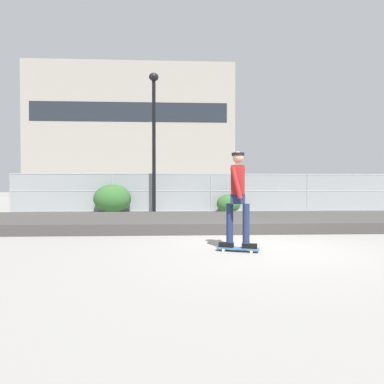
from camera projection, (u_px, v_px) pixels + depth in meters
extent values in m
plane|color=gray|center=(257.00, 248.00, 6.17)|extent=(120.00, 120.00, 0.00)
cube|color=#3D3A38|center=(229.00, 221.00, 9.66)|extent=(17.50, 3.83, 0.29)
cube|color=#2D608C|center=(238.00, 248.00, 5.80)|extent=(0.82, 0.43, 0.02)
cylinder|color=silver|center=(252.00, 250.00, 5.82)|extent=(0.06, 0.04, 0.05)
cylinder|color=silver|center=(251.00, 252.00, 5.65)|extent=(0.06, 0.04, 0.05)
cylinder|color=silver|center=(225.00, 248.00, 5.96)|extent=(0.06, 0.04, 0.05)
cylinder|color=silver|center=(223.00, 250.00, 5.79)|extent=(0.06, 0.04, 0.05)
cube|color=#99999E|center=(252.00, 250.00, 5.74)|extent=(0.09, 0.15, 0.01)
cube|color=#99999E|center=(224.00, 248.00, 5.87)|extent=(0.09, 0.15, 0.01)
cube|color=black|center=(250.00, 246.00, 5.75)|extent=(0.30, 0.18, 0.09)
cube|color=black|center=(226.00, 245.00, 5.86)|extent=(0.30, 0.18, 0.09)
cylinder|color=#1E284C|center=(246.00, 224.00, 5.76)|extent=(0.13, 0.13, 0.75)
cylinder|color=#1E284C|center=(230.00, 223.00, 5.84)|extent=(0.13, 0.13, 0.75)
cube|color=#1E284C|center=(238.00, 199.00, 5.79)|extent=(0.33, 0.40, 0.18)
cube|color=maroon|center=(238.00, 180.00, 5.78)|extent=(0.32, 0.43, 0.54)
cylinder|color=maroon|center=(239.00, 183.00, 6.02)|extent=(0.25, 0.16, 0.58)
cylinder|color=maroon|center=(236.00, 183.00, 5.54)|extent=(0.25, 0.16, 0.58)
sphere|color=tan|center=(238.00, 157.00, 5.77)|extent=(0.21, 0.21, 0.21)
cylinder|color=black|center=(238.00, 154.00, 5.77)|extent=(0.24, 0.24, 0.05)
cylinder|color=gray|center=(10.00, 193.00, 14.35)|extent=(0.06, 0.06, 1.85)
cylinder|color=gray|center=(112.00, 193.00, 14.56)|extent=(0.06, 0.06, 1.85)
cylinder|color=gray|center=(211.00, 193.00, 14.77)|extent=(0.06, 0.06, 1.85)
cylinder|color=gray|center=(307.00, 193.00, 14.99)|extent=(0.06, 0.06, 1.85)
cylinder|color=gray|center=(211.00, 174.00, 14.76)|extent=(18.93, 0.04, 0.04)
cylinder|color=gray|center=(211.00, 191.00, 14.77)|extent=(18.93, 0.04, 0.04)
cylinder|color=gray|center=(211.00, 211.00, 14.79)|extent=(18.93, 0.04, 0.04)
cube|color=gray|center=(211.00, 193.00, 14.77)|extent=(18.93, 0.01, 1.85)
cylinder|color=black|center=(154.00, 147.00, 13.95)|extent=(0.16, 0.16, 6.02)
ellipsoid|color=black|center=(154.00, 77.00, 13.89)|extent=(0.44, 0.44, 0.36)
cube|color=black|center=(107.00, 196.00, 17.75)|extent=(4.52, 2.13, 0.70)
cube|color=#23282D|center=(103.00, 185.00, 17.71)|extent=(2.32, 1.76, 0.64)
cylinder|color=black|center=(132.00, 201.00, 18.77)|extent=(0.66, 0.29, 0.64)
cylinder|color=black|center=(130.00, 203.00, 17.07)|extent=(0.66, 0.29, 0.64)
cylinder|color=black|center=(86.00, 202.00, 18.44)|extent=(0.66, 0.29, 0.64)
cylinder|color=black|center=(79.00, 203.00, 16.74)|extent=(0.66, 0.29, 0.64)
cube|color=gray|center=(136.00, 136.00, 45.73)|extent=(27.52, 12.47, 17.50)
cube|color=#1E232B|center=(129.00, 112.00, 39.45)|extent=(25.32, 0.04, 2.50)
ellipsoid|color=#2D5B28|center=(112.00, 199.00, 14.12)|extent=(1.71, 1.40, 1.32)
ellipsoid|color=#2D5B28|center=(229.00, 204.00, 14.18)|extent=(1.11, 0.91, 0.86)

